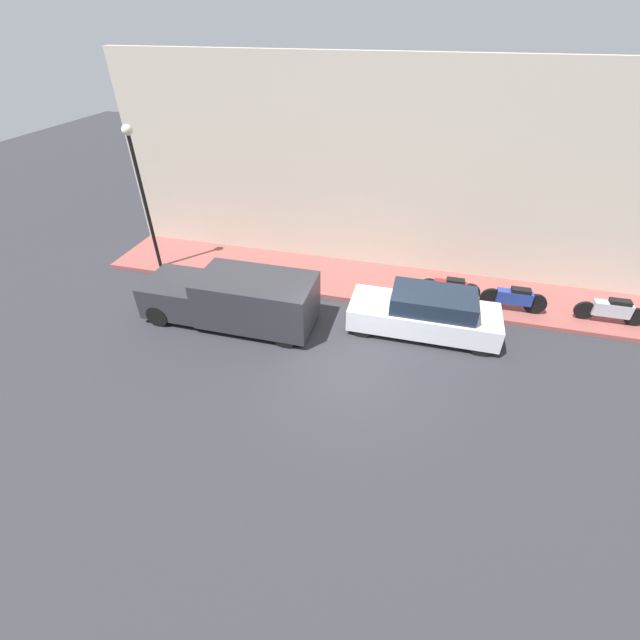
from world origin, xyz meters
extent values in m
plane|color=#2D2D33|center=(0.00, 0.00, 0.00)|extent=(60.00, 60.00, 0.00)
cube|color=#934C47|center=(4.49, 0.00, 0.07)|extent=(2.68, 19.56, 0.14)
cube|color=beige|center=(5.98, 0.00, 3.48)|extent=(0.30, 19.56, 6.97)
cube|color=silver|center=(2.14, -1.85, 0.53)|extent=(1.60, 4.36, 0.68)
cube|color=#192333|center=(2.14, -2.07, 1.13)|extent=(1.41, 2.40, 0.52)
cylinder|color=black|center=(1.46, -0.16, 0.34)|extent=(0.20, 0.67, 0.67)
cylinder|color=black|center=(2.82, -0.16, 0.34)|extent=(0.20, 0.67, 0.67)
cylinder|color=black|center=(1.46, -3.54, 0.34)|extent=(0.20, 0.67, 0.67)
cylinder|color=black|center=(2.82, -3.54, 0.34)|extent=(0.20, 0.67, 0.67)
cube|color=#2D2D33|center=(1.21, 3.03, 0.91)|extent=(1.86, 3.44, 1.43)
cube|color=#2D2D33|center=(1.21, 5.67, 0.69)|extent=(1.76, 1.85, 1.00)
cube|color=#192333|center=(1.21, 5.95, 0.97)|extent=(1.58, 1.02, 0.40)
cylinder|color=black|center=(0.42, 6.00, 0.35)|extent=(0.22, 0.70, 0.70)
cylinder|color=black|center=(2.01, 6.00, 0.35)|extent=(0.22, 0.70, 0.70)
cylinder|color=black|center=(0.42, 1.91, 0.35)|extent=(0.22, 0.70, 0.70)
cylinder|color=black|center=(2.01, 1.91, 0.35)|extent=(0.22, 0.70, 0.70)
cube|color=#B7B7BF|center=(3.87, -7.33, 0.61)|extent=(0.30, 1.06, 0.43)
cube|color=black|center=(3.87, -7.48, 0.88)|extent=(0.27, 0.58, 0.12)
cylinder|color=black|center=(3.87, -6.64, 0.44)|extent=(0.10, 0.60, 0.60)
cylinder|color=black|center=(3.87, -8.03, 0.44)|extent=(0.10, 0.60, 0.60)
cube|color=#B21E1E|center=(3.99, -2.59, 0.59)|extent=(0.30, 1.04, 0.35)
cube|color=black|center=(3.99, -2.73, 0.83)|extent=(0.27, 0.57, 0.12)
cylinder|color=black|center=(3.99, -1.93, 0.46)|extent=(0.10, 0.64, 0.64)
cylinder|color=black|center=(3.99, -3.24, 0.46)|extent=(0.10, 0.64, 0.64)
cube|color=navy|center=(3.80, -4.54, 0.63)|extent=(0.30, 1.06, 0.40)
cube|color=black|center=(3.80, -4.69, 0.89)|extent=(0.27, 0.58, 0.12)
cylinder|color=black|center=(3.80, -3.89, 0.48)|extent=(0.10, 0.68, 0.68)
cylinder|color=black|center=(3.80, -5.20, 0.48)|extent=(0.10, 0.68, 0.68)
cylinder|color=black|center=(3.56, 7.88, 2.47)|extent=(0.12, 0.12, 4.67)
sphere|color=silver|center=(3.56, 7.88, 4.91)|extent=(0.34, 0.34, 0.34)
camera|label=1|loc=(-8.64, -1.50, 7.91)|focal=24.00mm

